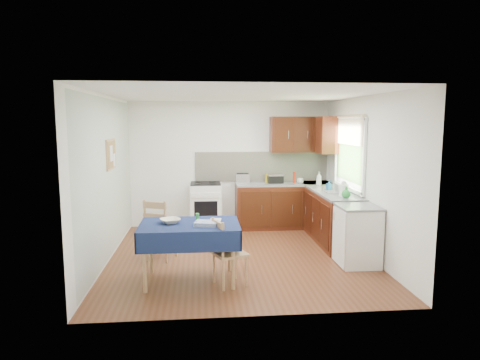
{
  "coord_description": "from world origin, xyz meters",
  "views": [
    {
      "loc": [
        -0.59,
        -6.48,
        2.1
      ],
      "look_at": [
        0.02,
        0.15,
        1.19
      ],
      "focal_mm": 32.0,
      "sensor_mm": 36.0,
      "label": 1
    }
  ],
  "objects": [
    {
      "name": "worktop_right",
      "position": [
        1.7,
        0.65,
        0.88
      ],
      "size": [
        0.6,
        1.7,
        0.04
      ],
      "primitive_type": "cube",
      "color": "slate",
      "rests_on": "base_cabinets"
    },
    {
      "name": "yellow_packet",
      "position": [
        0.75,
        1.89,
        0.98
      ],
      "size": [
        0.13,
        0.1,
        0.16
      ],
      "primitive_type": "cube",
      "rotation": [
        0.0,
        0.0,
        0.15
      ],
      "color": "gold",
      "rests_on": "worktop_back"
    },
    {
      "name": "ceiling",
      "position": [
        0.0,
        0.0,
        2.5
      ],
      "size": [
        4.0,
        4.2,
        0.02
      ],
      "primitive_type": "cube",
      "color": "white",
      "rests_on": "wall_back"
    },
    {
      "name": "floor",
      "position": [
        0.0,
        0.0,
        0.0
      ],
      "size": [
        4.2,
        4.2,
        0.0
      ],
      "primitive_type": "plane",
      "color": "#532A16",
      "rests_on": "ground"
    },
    {
      "name": "upper_cabinets",
      "position": [
        1.52,
        1.8,
        1.85
      ],
      "size": [
        1.2,
        0.85,
        0.7
      ],
      "color": "#351509",
      "rests_on": "wall_back"
    },
    {
      "name": "book",
      "position": [
        -0.47,
        -0.86,
        0.79
      ],
      "size": [
        0.17,
        0.22,
        0.02
      ],
      "primitive_type": "imported",
      "rotation": [
        0.0,
        0.0,
        -0.12
      ],
      "color": "white",
      "rests_on": "dining_table"
    },
    {
      "name": "base_cabinets",
      "position": [
        1.36,
        1.26,
        0.43
      ],
      "size": [
        1.9,
        2.3,
        0.86
      ],
      "color": "#351509",
      "rests_on": "ground"
    },
    {
      "name": "stove",
      "position": [
        -0.5,
        1.8,
        0.46
      ],
      "size": [
        0.6,
        0.61,
        0.92
      ],
      "color": "white",
      "rests_on": "ground"
    },
    {
      "name": "soap_bottle_a",
      "position": [
        1.64,
        1.35,
        1.03
      ],
      "size": [
        0.13,
        0.13,
        0.27
      ],
      "primitive_type": "imported",
      "rotation": [
        0.0,
        0.0,
        0.31
      ],
      "color": "white",
      "rests_on": "worktop_right"
    },
    {
      "name": "window",
      "position": [
        1.97,
        0.7,
        1.65
      ],
      "size": [
        0.04,
        1.48,
        1.26
      ],
      "color": "#355C25",
      "rests_on": "wall_right"
    },
    {
      "name": "wall_back",
      "position": [
        0.0,
        2.1,
        1.25
      ],
      "size": [
        4.0,
        0.02,
        2.5
      ],
      "primitive_type": "cube",
      "color": "white",
      "rests_on": "ground"
    },
    {
      "name": "wall_front",
      "position": [
        0.0,
        -2.1,
        1.25
      ],
      "size": [
        4.0,
        0.02,
        2.5
      ],
      "primitive_type": "cube",
      "color": "white",
      "rests_on": "ground"
    },
    {
      "name": "worktop_back",
      "position": [
        1.05,
        1.8,
        0.88
      ],
      "size": [
        1.9,
        0.6,
        0.04
      ],
      "primitive_type": "cube",
      "color": "slate",
      "rests_on": "base_cabinets"
    },
    {
      "name": "dish_rack",
      "position": [
        1.71,
        0.52,
        0.92
      ],
      "size": [
        0.37,
        0.28,
        0.18
      ],
      "rotation": [
        0.0,
        0.0,
        -0.12
      ],
      "color": "gray",
      "rests_on": "worktop_right"
    },
    {
      "name": "worktop_corner",
      "position": [
        1.7,
        1.8,
        0.88
      ],
      "size": [
        0.6,
        0.6,
        0.04
      ],
      "primitive_type": "cube",
      "color": "slate",
      "rests_on": "base_cabinets"
    },
    {
      "name": "corkboard",
      "position": [
        -1.97,
        0.3,
        1.6
      ],
      "size": [
        0.04,
        0.62,
        0.47
      ],
      "color": "tan",
      "rests_on": "wall_left"
    },
    {
      "name": "cup",
      "position": [
        1.36,
        1.7,
        0.95
      ],
      "size": [
        0.16,
        0.16,
        0.1
      ],
      "primitive_type": "imported",
      "rotation": [
        0.0,
        0.0,
        0.3
      ],
      "color": "white",
      "rests_on": "worktop_back"
    },
    {
      "name": "wall_right",
      "position": [
        2.0,
        0.0,
        1.25
      ],
      "size": [
        0.02,
        4.2,
        2.5
      ],
      "primitive_type": "cube",
      "color": "white",
      "rests_on": "ground"
    },
    {
      "name": "splashback",
      "position": [
        0.65,
        2.08,
        1.2
      ],
      "size": [
        2.7,
        0.02,
        0.6
      ],
      "primitive_type": "cube",
      "color": "beige",
      "rests_on": "wall_back"
    },
    {
      "name": "wall_left",
      "position": [
        -2.0,
        0.0,
        1.25
      ],
      "size": [
        0.02,
        4.2,
        2.5
      ],
      "primitive_type": "cube",
      "color": "silver",
      "rests_on": "ground"
    },
    {
      "name": "fridge",
      "position": [
        1.7,
        -0.55,
        0.44
      ],
      "size": [
        0.58,
        0.6,
        0.89
      ],
      "color": "white",
      "rests_on": "ground"
    },
    {
      "name": "tea_towel",
      "position": [
        -0.52,
        -1.11,
        0.81
      ],
      "size": [
        0.33,
        0.28,
        0.05
      ],
      "primitive_type": "cube",
      "rotation": [
        0.0,
        0.0,
        -0.21
      ],
      "color": "#284394",
      "rests_on": "dining_table"
    },
    {
      "name": "soap_bottle_c",
      "position": [
        1.7,
        0.02,
        0.99
      ],
      "size": [
        0.19,
        0.19,
        0.18
      ],
      "primitive_type": "imported",
      "rotation": [
        0.0,
        0.0,
        3.57
      ],
      "color": "green",
      "rests_on": "worktop_right"
    },
    {
      "name": "sandwich_press",
      "position": [
        0.88,
        1.81,
        0.99
      ],
      "size": [
        0.3,
        0.26,
        0.18
      ],
      "rotation": [
        0.0,
        0.0,
        -0.08
      ],
      "color": "black",
      "rests_on": "worktop_back"
    },
    {
      "name": "plate_bowl",
      "position": [
        -1.0,
        -0.95,
        0.81
      ],
      "size": [
        0.34,
        0.34,
        0.06
      ],
      "primitive_type": "imported",
      "rotation": [
        0.0,
        0.0,
        0.43
      ],
      "color": "beige",
      "rests_on": "dining_table"
    },
    {
      "name": "toaster",
      "position": [
        0.23,
        1.79,
        0.99
      ],
      "size": [
        0.27,
        0.17,
        0.21
      ],
      "rotation": [
        0.0,
        0.0,
        0.11
      ],
      "color": "silver",
      "rests_on": "worktop_back"
    },
    {
      "name": "chair_far",
      "position": [
        -1.23,
        -0.04,
        0.5
      ],
      "size": [
        0.55,
        0.55,
        0.94
      ],
      "rotation": [
        0.0,
        0.0,
        2.74
      ],
      "color": "tan",
      "rests_on": "ground"
    },
    {
      "name": "sauce_bottle",
      "position": [
        1.25,
        1.75,
        1.01
      ],
      "size": [
        0.05,
        0.05,
        0.23
      ],
      "primitive_type": "cylinder",
      "color": "red",
      "rests_on": "worktop_back"
    },
    {
      "name": "spice_jar",
      "position": [
        -0.64,
        -0.83,
        0.83
      ],
      "size": [
        0.05,
        0.05,
        0.1
      ],
      "primitive_type": "cylinder",
      "color": "green",
      "rests_on": "dining_table"
    },
    {
      "name": "chair_near",
      "position": [
        -0.27,
        -1.18,
        0.46
      ],
      "size": [
        0.5,
        0.5,
        0.88
      ],
      "rotation": [
        0.0,
        0.0,
        1.93
      ],
      "color": "tan",
      "rests_on": "ground"
    },
    {
      "name": "kettle",
      "position": [
        1.72,
        0.19,
        1.01
      ],
      "size": [
        0.15,
        0.15,
        0.25
      ],
      "color": "white",
      "rests_on": "worktop_right"
    },
    {
      "name": "soap_bottle_b",
      "position": [
        1.68,
        0.85,
        0.99
      ],
      "size": [
        0.09,
        0.09,
        0.17
      ],
      "primitive_type": "imported",
      "rotation": [
        0.0,
        0.0,
        1.78
      ],
      "color": "#1B619F",
      "rests_on": "worktop_right"
    },
    {
      "name": "dining_table",
      "position": [
        -0.74,
        -0.99,
        0.68
      ],
      "size": [
        1.29,
        0.88,
        0.78
      ],
      "rotation": [
        0.0,
        0.0,
        0.02
      ],
      "color": "#101C43",
      "rests_on": "ground"
    }
  ]
}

